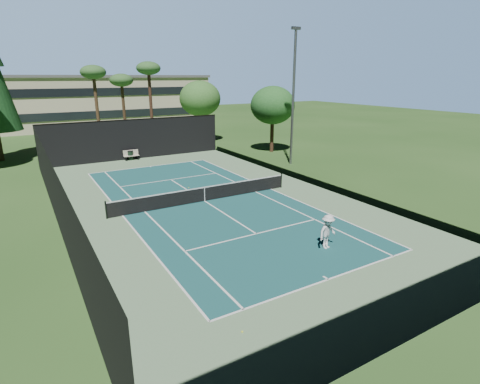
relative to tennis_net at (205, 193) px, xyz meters
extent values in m
plane|color=#294F1D|center=(0.00, 0.00, -0.56)|extent=(160.00, 160.00, 0.00)
cube|color=#658960|center=(0.00, 0.00, -0.55)|extent=(18.00, 32.00, 0.01)
cube|color=#195051|center=(0.00, 0.00, -0.55)|extent=(10.97, 23.77, 0.01)
cube|color=white|center=(0.00, -11.88, -0.54)|extent=(10.97, 0.10, 0.01)
cube|color=white|center=(0.00, 11.88, -0.54)|extent=(10.97, 0.10, 0.01)
cube|color=white|center=(0.00, -6.40, -0.54)|extent=(8.23, 0.10, 0.01)
cube|color=white|center=(0.00, 6.40, -0.54)|extent=(8.23, 0.10, 0.01)
cube|color=white|center=(-5.49, 0.00, -0.54)|extent=(0.10, 23.77, 0.01)
cube|color=white|center=(5.49, 0.00, -0.54)|extent=(0.10, 23.77, 0.01)
cube|color=white|center=(-4.12, 0.00, -0.54)|extent=(0.10, 23.77, 0.01)
cube|color=white|center=(4.12, 0.00, -0.54)|extent=(0.10, 23.77, 0.01)
cube|color=white|center=(0.00, 0.00, -0.54)|extent=(0.10, 12.80, 0.01)
cube|color=white|center=(0.00, -11.73, -0.54)|extent=(0.10, 0.30, 0.01)
cube|color=white|center=(0.00, 11.73, -0.54)|extent=(0.10, 0.30, 0.01)
cylinder|color=black|center=(-6.40, 0.00, -0.01)|extent=(0.10, 0.10, 1.10)
cylinder|color=black|center=(6.40, 0.00, -0.01)|extent=(0.10, 0.10, 1.10)
cube|color=black|center=(0.00, 0.00, -0.06)|extent=(12.80, 0.02, 0.92)
cube|color=white|center=(0.00, 0.00, 0.43)|extent=(12.80, 0.04, 0.07)
cube|color=white|center=(0.00, 0.00, -0.06)|extent=(0.05, 0.03, 0.92)
cube|color=black|center=(0.00, 16.00, 1.44)|extent=(18.00, 0.04, 4.00)
cube|color=black|center=(0.00, -16.00, 1.44)|extent=(18.00, 0.04, 4.00)
cube|color=black|center=(9.00, 0.00, 1.44)|extent=(0.04, 32.00, 4.00)
cube|color=black|center=(-9.00, 0.00, 1.44)|extent=(0.04, 32.00, 4.00)
cube|color=black|center=(0.00, 16.00, 3.44)|extent=(18.00, 0.06, 0.06)
imported|color=silver|center=(2.06, -9.59, 0.31)|extent=(1.22, 0.84, 1.74)
sphere|color=#EDF537|center=(-4.80, -12.93, -0.52)|extent=(0.07, 0.07, 0.07)
sphere|color=#D6EB35|center=(-0.44, 2.03, -0.52)|extent=(0.08, 0.08, 0.08)
sphere|color=#C7EB35|center=(0.31, 3.46, -0.52)|extent=(0.08, 0.08, 0.08)
sphere|color=#D2E734|center=(-2.89, 2.91, -0.52)|extent=(0.07, 0.07, 0.07)
cube|color=beige|center=(-0.73, 15.51, -0.11)|extent=(1.50, 0.45, 0.05)
cube|color=beige|center=(-0.73, 15.71, 0.19)|extent=(1.50, 0.06, 0.55)
cube|color=black|center=(-1.33, 15.51, -0.35)|extent=(0.06, 0.40, 0.42)
cube|color=black|center=(-0.13, 15.51, -0.35)|extent=(0.06, 0.40, 0.42)
cylinder|color=black|center=(-0.78, 15.71, -0.11)|extent=(0.52, 0.52, 0.90)
cylinder|color=black|center=(-0.78, 15.71, 0.36)|extent=(0.56, 0.56, 0.05)
cylinder|color=#4E3621|center=(-2.00, 24.00, 3.72)|extent=(0.36, 0.36, 8.55)
ellipsoid|color=#305C29|center=(-2.00, 24.00, 7.99)|extent=(2.80, 2.80, 1.54)
cylinder|color=#412C1C|center=(1.50, 26.00, 3.27)|extent=(0.36, 0.36, 7.65)
ellipsoid|color=#305A28|center=(1.50, 26.00, 7.09)|extent=(2.80, 2.80, 1.54)
cylinder|color=#42281C|center=(4.00, 23.00, 3.94)|extent=(0.36, 0.36, 9.00)
ellipsoid|color=#2E5B29|center=(4.00, 23.00, 8.44)|extent=(2.80, 2.80, 1.54)
cylinder|color=#442C1D|center=(10.00, 22.00, 1.20)|extent=(0.40, 0.40, 3.52)
ellipsoid|color=#336627|center=(10.00, 22.00, 4.88)|extent=(5.12, 5.12, 4.35)
cylinder|color=#472B1E|center=(14.00, 12.00, 1.09)|extent=(0.40, 0.40, 3.30)
ellipsoid|color=#235B23|center=(14.00, 12.00, 4.54)|extent=(4.80, 4.80, 4.08)
cube|color=beige|center=(0.00, 46.00, 3.44)|extent=(40.00, 12.00, 8.00)
cube|color=#59595B|center=(0.00, 46.00, 7.54)|extent=(40.50, 12.50, 0.40)
cube|color=black|center=(0.00, 39.95, 1.84)|extent=(38.00, 0.15, 1.20)
cube|color=black|center=(0.00, 39.95, 5.24)|extent=(38.00, 0.15, 1.20)
cylinder|color=gray|center=(12.00, 6.00, 5.44)|extent=(0.24, 0.24, 12.00)
cube|color=gray|center=(12.00, 6.00, 11.54)|extent=(0.90, 0.25, 0.25)
camera|label=1|loc=(-10.17, -21.85, 7.53)|focal=28.00mm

